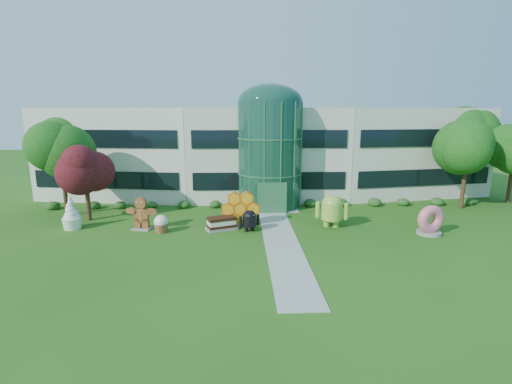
{
  "coord_description": "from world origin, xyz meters",
  "views": [
    {
      "loc": [
        -2.84,
        -23.03,
        8.82
      ],
      "look_at": [
        -1.57,
        6.0,
        2.6
      ],
      "focal_mm": 26.0,
      "sensor_mm": 36.0,
      "label": 1
    }
  ],
  "objects_px": {
    "gingerbread": "(141,213)",
    "android_black": "(249,219)",
    "android_green": "(332,208)",
    "donut": "(430,219)"
  },
  "relations": [
    {
      "from": "donut",
      "to": "gingerbread",
      "type": "xyz_separation_m",
      "value": [
        -21.57,
        2.1,
        0.16
      ]
    },
    {
      "from": "gingerbread",
      "to": "android_black",
      "type": "bearing_deg",
      "value": 7.09
    },
    {
      "from": "android_green",
      "to": "donut",
      "type": "xyz_separation_m",
      "value": [
        6.8,
        -2.14,
        -0.38
      ]
    },
    {
      "from": "android_green",
      "to": "gingerbread",
      "type": "height_order",
      "value": "android_green"
    },
    {
      "from": "android_green",
      "to": "gingerbread",
      "type": "xyz_separation_m",
      "value": [
        -14.78,
        -0.04,
        -0.21
      ]
    },
    {
      "from": "android_black",
      "to": "donut",
      "type": "height_order",
      "value": "donut"
    },
    {
      "from": "android_black",
      "to": "gingerbread",
      "type": "xyz_separation_m",
      "value": [
        -8.28,
        0.81,
        0.34
      ]
    },
    {
      "from": "android_green",
      "to": "android_black",
      "type": "height_order",
      "value": "android_green"
    },
    {
      "from": "android_black",
      "to": "gingerbread",
      "type": "height_order",
      "value": "gingerbread"
    },
    {
      "from": "android_green",
      "to": "android_black",
      "type": "relative_size",
      "value": 1.58
    }
  ]
}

